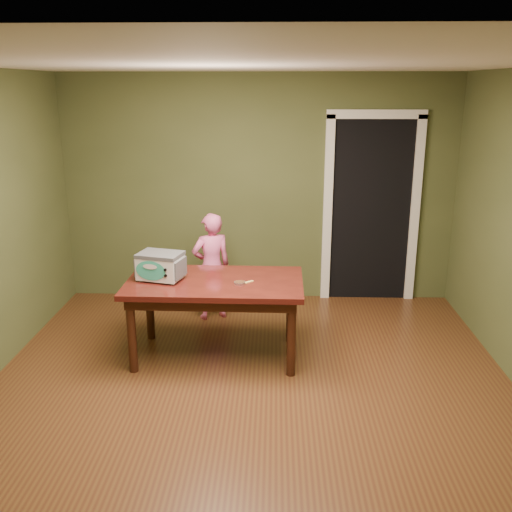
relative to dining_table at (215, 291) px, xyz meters
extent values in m
plane|color=#543418|center=(0.35, -0.88, -0.65)|extent=(5.00, 5.00, 0.00)
cube|color=#4C542D|center=(0.35, 1.62, 0.65)|extent=(4.50, 0.02, 2.60)
cube|color=#4C542D|center=(0.35, -3.38, 0.65)|extent=(4.50, 0.02, 2.60)
cube|color=white|center=(0.35, -0.88, 1.95)|extent=(4.50, 5.00, 0.02)
cube|color=black|center=(1.65, 1.92, 0.40)|extent=(0.90, 0.60, 2.10)
cube|color=black|center=(1.65, 1.60, 0.40)|extent=(0.90, 0.02, 2.10)
cube|color=white|center=(1.15, 1.59, 0.40)|extent=(0.10, 0.06, 2.20)
cube|color=white|center=(2.15, 1.59, 0.40)|extent=(0.10, 0.06, 2.20)
cube|color=white|center=(1.65, 1.59, 1.50)|extent=(1.10, 0.06, 0.10)
cube|color=#370F0C|center=(0.00, 0.00, 0.07)|extent=(1.61, 0.92, 0.05)
cube|color=black|center=(0.00, 0.00, 0.00)|extent=(1.49, 0.80, 0.10)
cylinder|color=black|center=(-0.70, -0.34, -0.30)|extent=(0.08, 0.08, 0.70)
cylinder|color=black|center=(-0.70, 0.36, -0.30)|extent=(0.08, 0.08, 0.70)
cylinder|color=black|center=(0.70, -0.36, -0.30)|extent=(0.08, 0.08, 0.70)
cylinder|color=black|center=(0.70, 0.34, -0.30)|extent=(0.08, 0.08, 0.70)
cylinder|color=#4C4F54|center=(-0.67, -0.05, 0.11)|extent=(0.03, 0.03, 0.02)
cylinder|color=#4C4F54|center=(-0.62, 0.15, 0.11)|extent=(0.03, 0.03, 0.02)
cylinder|color=#4C4F54|center=(-0.37, -0.13, 0.11)|extent=(0.03, 0.03, 0.02)
cylinder|color=#4C4F54|center=(-0.31, 0.07, 0.11)|extent=(0.03, 0.03, 0.02)
cube|color=silver|center=(-0.49, 0.01, 0.22)|extent=(0.43, 0.36, 0.21)
cube|color=#4C4F54|center=(-0.49, 0.01, 0.34)|extent=(0.44, 0.36, 0.03)
cube|color=#4C4F54|center=(-0.68, 0.06, 0.22)|extent=(0.08, 0.24, 0.17)
cube|color=#4C4F54|center=(-0.30, -0.04, 0.22)|extent=(0.08, 0.24, 0.17)
ellipsoid|color=#33B090|center=(-0.56, -0.12, 0.22)|extent=(0.28, 0.08, 0.18)
cylinder|color=black|center=(-0.42, -0.16, 0.25)|extent=(0.03, 0.02, 0.03)
cylinder|color=black|center=(-0.42, -0.16, 0.19)|extent=(0.02, 0.02, 0.02)
cylinder|color=silver|center=(0.23, -0.09, 0.11)|extent=(0.10, 0.10, 0.02)
cylinder|color=#4E2F1A|center=(0.23, -0.09, 0.12)|extent=(0.09, 0.09, 0.01)
cube|color=#EDCF67|center=(0.28, -0.07, 0.10)|extent=(0.15, 0.14, 0.01)
imported|color=pink|center=(-0.13, 0.92, -0.06)|extent=(0.50, 0.43, 1.17)
camera|label=1|loc=(0.54, -4.89, 1.80)|focal=40.00mm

